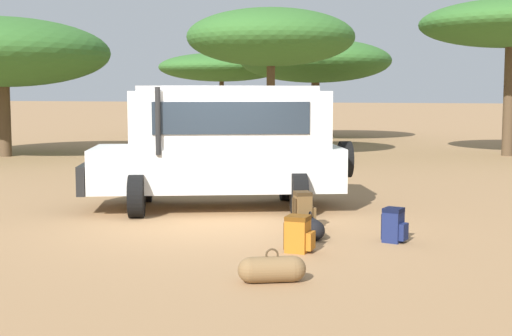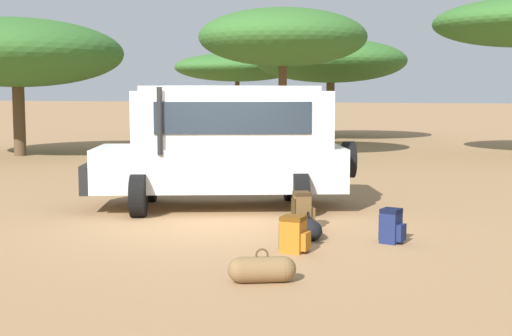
{
  "view_description": "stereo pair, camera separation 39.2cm",
  "coord_description": "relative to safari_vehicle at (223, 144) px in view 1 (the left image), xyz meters",
  "views": [
    {
      "loc": [
        5.33,
        -11.09,
        2.3
      ],
      "look_at": [
        0.7,
        0.37,
        1.0
      ],
      "focal_mm": 50.0,
      "sensor_mm": 36.0,
      "label": 1
    },
    {
      "loc": [
        5.69,
        -10.94,
        2.3
      ],
      "look_at": [
        0.7,
        0.37,
        1.0
      ],
      "focal_mm": 50.0,
      "sensor_mm": 36.0,
      "label": 2
    }
  ],
  "objects": [
    {
      "name": "ground_plane",
      "position": [
        0.6,
        -1.78,
        -1.29
      ],
      "size": [
        320.0,
        320.0,
        0.0
      ],
      "primitive_type": "plane",
      "color": "#9E754C"
    },
    {
      "name": "safari_vehicle",
      "position": [
        0.0,
        0.0,
        0.0
      ],
      "size": [
        5.35,
        3.93,
        2.44
      ],
      "color": "silver",
      "rests_on": "ground_plane"
    },
    {
      "name": "backpack_beside_front_wheel",
      "position": [
        3.83,
        -1.99,
        -1.04
      ],
      "size": [
        0.41,
        0.34,
        0.53
      ],
      "color": "navy",
      "rests_on": "ground_plane"
    },
    {
      "name": "backpack_cluster_center",
      "position": [
        2.2,
        -1.51,
        -0.98
      ],
      "size": [
        0.43,
        0.42,
        0.65
      ],
      "color": "brown",
      "rests_on": "ground_plane"
    },
    {
      "name": "backpack_near_rear_wheel",
      "position": [
        2.68,
        -3.19,
        -1.04
      ],
      "size": [
        0.43,
        0.36,
        0.53
      ],
      "color": "#B26619",
      "rests_on": "ground_plane"
    },
    {
      "name": "duffel_bag_low_black_case",
      "position": [
        2.92,
        -4.91,
        -1.13
      ],
      "size": [
        0.77,
        0.57,
        0.42
      ],
      "color": "brown",
      "rests_on": "ground_plane"
    },
    {
      "name": "duffel_bag_soft_canvas",
      "position": [
        2.5,
        -2.08,
        -1.14
      ],
      "size": [
        0.63,
        0.82,
        0.42
      ],
      "color": "black",
      "rests_on": "ground_plane"
    },
    {
      "name": "acacia_tree_far_left",
      "position": [
        -12.3,
        7.76,
        2.46
      ],
      "size": [
        7.58,
        7.96,
        5.0
      ],
      "color": "brown",
      "rests_on": "ground_plane"
    },
    {
      "name": "acacia_tree_left_mid",
      "position": [
        -10.6,
        22.94,
        2.42
      ],
      "size": [
        7.03,
        6.49,
        4.5
      ],
      "color": "brown",
      "rests_on": "ground_plane"
    },
    {
      "name": "acacia_tree_centre_back",
      "position": [
        -4.78,
        21.55,
        2.6
      ],
      "size": [
        7.51,
        8.04,
        4.98
      ],
      "color": "brown",
      "rests_on": "ground_plane"
    },
    {
      "name": "acacia_tree_right_mid",
      "position": [
        -3.3,
        11.37,
        2.99
      ],
      "size": [
        6.02,
        6.21,
        5.32
      ],
      "color": "brown",
      "rests_on": "ground_plane"
    },
    {
      "name": "acacia_tree_far_right",
      "position": [
        4.7,
        14.97,
        3.5
      ],
      "size": [
        6.65,
        6.82,
        5.67
      ],
      "color": "brown",
      "rests_on": "ground_plane"
    }
  ]
}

